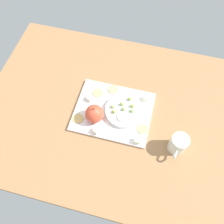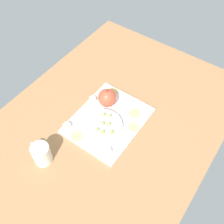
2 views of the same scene
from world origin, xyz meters
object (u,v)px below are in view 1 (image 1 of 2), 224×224
grape_2 (133,106)px  grape_4 (130,99)px  platter (113,112)px  grape_1 (114,111)px  cup (178,144)px  apple_whole (94,114)px  cracker_2 (78,119)px  grape_6 (113,107)px  cheese_cube_2 (96,131)px  cracker_3 (113,89)px  cheese_cube_1 (146,98)px  cheese_cube_0 (90,98)px  cracker_0 (98,93)px  apple_slice_0 (123,117)px  cracker_1 (143,129)px  cheese_cube_3 (137,141)px  grape_0 (132,112)px  grape_3 (124,108)px  serving_dish (124,110)px  grape_5 (122,104)px

grape_2 → grape_4: size_ratio=1.00×
grape_4 → platter: bearing=-134.2°
grape_1 → cup: cup is taller
apple_whole → cracker_2: apple_whole is taller
grape_2 → grape_6: size_ratio=1.00×
cheese_cube_2 → grape_2: 18.85cm
cracker_3 → cheese_cube_2: bearing=-93.9°
grape_6 → cheese_cube_1: bearing=33.8°
apple_whole → cheese_cube_0: (-4.76, 8.32, -2.81)cm
cracker_2 → grape_1: bearing=21.7°
cheese_cube_0 → cracker_0: (2.32, 4.24, -0.93)cm
apple_slice_0 → cracker_2: bearing=-166.6°
cracker_2 → grape_6: grape_6 is taller
cracker_1 → cracker_2: (-27.64, -2.01, 0.00)cm
apple_slice_0 → platter: bearing=147.6°
apple_whole → cheese_cube_3: (19.55, -6.03, -2.81)cm
cheese_cube_0 → grape_6: 11.60cm
grape_0 → grape_3: (-3.68, 0.66, -0.00)cm
cracker_0 → grape_0: (17.28, -7.07, 2.62)cm
cheese_cube_3 → apple_slice_0: (-8.05, 8.35, 1.25)cm
cracker_0 → grape_4: bearing=-4.3°
serving_dish → grape_4: (1.32, 5.23, 1.87)cm
serving_dish → grape_3: 1.78cm
apple_slice_0 → cup: (23.83, -6.62, 0.72)cm
cracker_3 → grape_3: grape_3 is taller
cheese_cube_2 → grape_3: bearing=54.3°
cracker_1 → cracker_3: same height
apple_slice_0 → grape_0: bearing=43.5°
apple_whole → cup: (35.33, -4.31, -0.84)cm
platter → grape_2: 9.04cm
platter → apple_slice_0: apple_slice_0 is taller
grape_5 → grape_4: bearing=52.0°
grape_5 → cheese_cube_1: bearing=34.2°
cheese_cube_3 → cracker_3: size_ratio=0.48×
cheese_cube_2 → cracker_2: cheese_cube_2 is taller
apple_whole → cheese_cube_3: apple_whole is taller
grape_0 → grape_1: bearing=-166.0°
cracker_1 → grape_3: size_ratio=2.66×
grape_1 → cheese_cube_2: bearing=-117.6°
serving_dish → cracker_2: size_ratio=3.41×
platter → cracker_3: cracker_3 is taller
cheese_cube_2 → cracker_3: cheese_cube_2 is taller
cracker_2 → cracker_3: (10.83, 18.18, 0.00)cm
cracker_2 → cracker_0: bearing=72.9°
cheese_cube_2 → cracker_1: size_ratio=0.48×
grape_1 → cheese_cube_0: bearing=159.0°
apple_whole → grape_2: apple_whole is taller
grape_3 → grape_1: bearing=-146.0°
cheese_cube_1 → cracker_2: size_ratio=0.48×
platter → cheese_cube_3: size_ratio=14.55×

